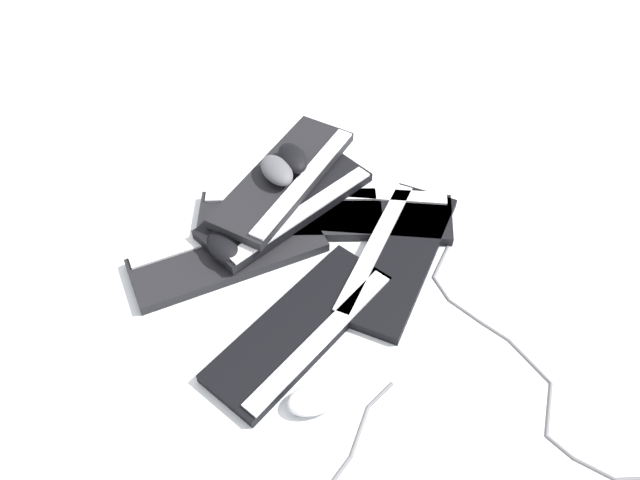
% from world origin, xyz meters
% --- Properties ---
extents(ground_plane, '(3.20, 3.20, 0.00)m').
position_xyz_m(ground_plane, '(0.00, 0.00, 0.00)').
color(ground_plane, silver).
extents(keyboard_0, '(0.43, 0.41, 0.03)m').
position_xyz_m(keyboard_0, '(0.26, -0.02, 0.01)').
color(keyboard_0, black).
rests_on(keyboard_0, ground).
extents(keyboard_1, '(0.46, 0.33, 0.03)m').
position_xyz_m(keyboard_1, '(0.08, 0.20, 0.01)').
color(keyboard_1, black).
rests_on(keyboard_1, ground).
extents(keyboard_2, '(0.21, 0.46, 0.03)m').
position_xyz_m(keyboard_2, '(-0.06, 0.13, 0.01)').
color(keyboard_2, black).
rests_on(keyboard_2, ground).
extents(keyboard_3, '(0.16, 0.44, 0.03)m').
position_xyz_m(keyboard_3, '(-0.06, -0.04, 0.01)').
color(keyboard_3, black).
rests_on(keyboard_3, ground).
extents(keyboard_4, '(0.30, 0.46, 0.03)m').
position_xyz_m(keyboard_4, '(0.06, -0.19, 0.01)').
color(keyboard_4, black).
rests_on(keyboard_4, ground).
extents(keyboard_5, '(0.40, 0.43, 0.03)m').
position_xyz_m(keyboard_5, '(-0.07, -0.05, 0.04)').
color(keyboard_5, black).
rests_on(keyboard_5, keyboard_3).
extents(keyboard_6, '(0.45, 0.36, 0.03)m').
position_xyz_m(keyboard_6, '(-0.13, -0.05, 0.07)').
color(keyboard_6, black).
rests_on(keyboard_6, keyboard_5).
extents(mouse_0, '(0.13, 0.11, 0.04)m').
position_xyz_m(mouse_0, '(0.07, -0.19, 0.05)').
color(mouse_0, black).
rests_on(mouse_0, keyboard_4).
extents(mouse_1, '(0.13, 0.10, 0.04)m').
position_xyz_m(mouse_1, '(-0.16, -0.03, 0.11)').
color(mouse_1, black).
rests_on(mouse_1, keyboard_6).
extents(mouse_2, '(0.10, 0.12, 0.04)m').
position_xyz_m(mouse_2, '(0.43, -0.00, 0.02)').
color(mouse_2, silver).
rests_on(mouse_2, ground).
extents(mouse_3, '(0.13, 0.11, 0.04)m').
position_xyz_m(mouse_3, '(-0.12, -0.07, 0.11)').
color(mouse_3, '#4C4C51').
rests_on(mouse_3, keyboard_6).
extents(cable_0, '(0.56, 0.56, 0.01)m').
position_xyz_m(cable_0, '(0.41, 0.48, 0.00)').
color(cable_0, '#59595B').
rests_on(cable_0, ground).
extents(cable_1, '(0.29, 0.33, 0.01)m').
position_xyz_m(cable_1, '(0.57, 0.01, 0.00)').
color(cable_1, '#59595B').
rests_on(cable_1, ground).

